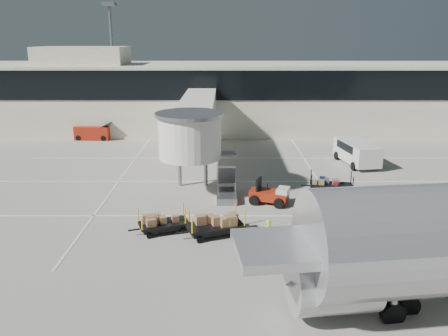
{
  "coord_description": "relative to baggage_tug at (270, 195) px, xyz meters",
  "views": [
    {
      "loc": [
        -1.57,
        -23.99,
        11.02
      ],
      "look_at": [
        -1.6,
        6.08,
        2.0
      ],
      "focal_mm": 35.0,
      "sensor_mm": 36.0,
      "label": 1
    }
  ],
  "objects": [
    {
      "name": "box_cart_far",
      "position": [
        -6.78,
        -4.61,
        -0.07
      ],
      "size": [
        3.58,
        2.32,
        1.38
      ],
      "rotation": [
        0.0,
        0.0,
        0.35
      ],
      "color": "black",
      "rests_on": "ground"
    },
    {
      "name": "suitcase_cart",
      "position": [
        4.72,
        2.28,
        -0.12
      ],
      "size": [
        3.86,
        2.03,
        1.48
      ],
      "rotation": [
        0.0,
        0.0,
        -0.17
      ],
      "color": "black",
      "rests_on": "ground"
    },
    {
      "name": "baggage_tug",
      "position": [
        0.0,
        0.0,
        0.0
      ],
      "size": [
        2.88,
        2.38,
        1.72
      ],
      "rotation": [
        0.0,
        0.0,
        -0.35
      ],
      "color": "maroon",
      "rests_on": "ground"
    },
    {
      "name": "jet_bridge",
      "position": [
        -5.55,
        8.03,
        3.66
      ],
      "size": [
        5.7,
        20.4,
        6.03
      ],
      "color": "silver",
      "rests_on": "ground"
    },
    {
      "name": "minivan",
      "position": [
        8.72,
        9.86,
        0.6
      ],
      "size": [
        3.07,
        5.67,
        2.04
      ],
      "rotation": [
        0.0,
        0.0,
        0.16
      ],
      "color": "silver",
      "rests_on": "ground"
    },
    {
      "name": "ground",
      "position": [
        -1.58,
        -4.24,
        -0.62
      ],
      "size": [
        140.0,
        140.0,
        0.0
      ],
      "primitive_type": "plane",
      "color": "#B2AD9F",
      "rests_on": "ground"
    },
    {
      "name": "terminal",
      "position": [
        -1.93,
        25.7,
        3.48
      ],
      "size": [
        64.0,
        12.11,
        15.2
      ],
      "color": "silver",
      "rests_on": "ground"
    },
    {
      "name": "lane_markings",
      "position": [
        -2.24,
        5.09,
        -0.61
      ],
      "size": [
        40.0,
        30.0,
        0.02
      ],
      "color": "silver",
      "rests_on": "ground"
    },
    {
      "name": "ground_worker",
      "position": [
        -0.78,
        -6.87,
        0.23
      ],
      "size": [
        0.69,
        0.52,
        1.7
      ],
      "primitive_type": "imported",
      "rotation": [
        0.0,
        0.0,
        -0.21
      ],
      "color": "#9AFF1A",
      "rests_on": "ground"
    },
    {
      "name": "belt_loader",
      "position": [
        -17.89,
        19.76,
        0.14
      ],
      "size": [
        4.22,
        1.88,
        1.99
      ],
      "rotation": [
        0.0,
        0.0,
        -0.06
      ],
      "color": "maroon",
      "rests_on": "ground"
    },
    {
      "name": "box_cart_near",
      "position": [
        -3.81,
        -5.11,
        0.01
      ],
      "size": [
        4.05,
        2.6,
        1.57
      ],
      "rotation": [
        0.0,
        0.0,
        0.34
      ],
      "color": "black",
      "rests_on": "ground"
    }
  ]
}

